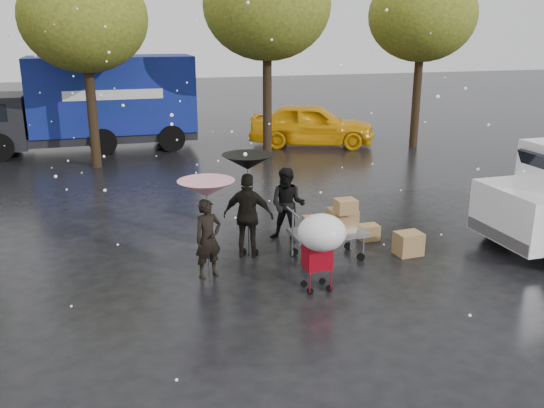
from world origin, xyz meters
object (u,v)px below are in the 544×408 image
object	(u,v)px
shopping_cart	(321,237)
yellow_taxi	(312,124)
person_black	(248,216)
blue_truck	(91,104)
vendor_cart	(332,224)
person_pink	(208,239)

from	to	relation	value
shopping_cart	yellow_taxi	size ratio (longest dim) A/B	0.30
person_black	blue_truck	bearing A→B (deg)	-49.68
yellow_taxi	vendor_cart	bearing A→B (deg)	-176.90
vendor_cart	blue_truck	size ratio (longest dim) A/B	0.18
person_pink	shopping_cart	bearing A→B (deg)	-55.93
person_pink	blue_truck	xyz separation A→B (m)	(-2.03, 12.93, 1.00)
person_pink	blue_truck	size ratio (longest dim) A/B	0.18
person_black	vendor_cart	xyz separation A→B (m)	(1.59, -0.57, -0.15)
vendor_cart	person_pink	bearing A→B (deg)	-176.15
yellow_taxi	blue_truck	bearing A→B (deg)	100.87
person_pink	person_black	distance (m)	1.22
person_black	blue_truck	distance (m)	12.59
shopping_cart	vendor_cart	bearing A→B (deg)	60.71
vendor_cart	shopping_cart	xyz separation A→B (m)	(-0.82, -1.45, 0.34)
vendor_cart	shopping_cart	world-z (taller)	shopping_cart
blue_truck	yellow_taxi	distance (m)	8.53
shopping_cart	yellow_taxi	distance (m)	13.43
person_pink	blue_truck	world-z (taller)	blue_truck
shopping_cart	person_black	bearing A→B (deg)	110.93
person_pink	shopping_cart	world-z (taller)	person_pink
yellow_taxi	person_pink	bearing A→B (deg)	172.60
vendor_cart	blue_truck	distance (m)	13.60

